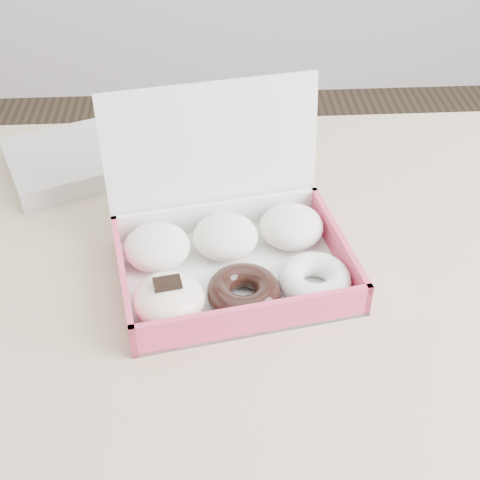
{
  "coord_description": "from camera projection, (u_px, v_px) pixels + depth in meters",
  "views": [
    {
      "loc": [
        0.0,
        -0.74,
        1.38
      ],
      "look_at": [
        0.04,
        -0.03,
        0.8
      ],
      "focal_mm": 50.0,
      "sensor_mm": 36.0,
      "label": 1
    }
  ],
  "objects": [
    {
      "name": "table",
      "position": [
        210.0,
        293.0,
        1.02
      ],
      "size": [
        1.2,
        0.8,
        0.75
      ],
      "color": "tan",
      "rests_on": "ground"
    },
    {
      "name": "donut_box",
      "position": [
        229.0,
        250.0,
        0.93
      ],
      "size": [
        0.35,
        0.32,
        0.23
      ],
      "rotation": [
        0.0,
        0.0,
        0.18
      ],
      "color": "white",
      "rests_on": "table"
    },
    {
      "name": "newspapers",
      "position": [
        80.0,
        159.0,
        1.14
      ],
      "size": [
        0.29,
        0.26,
        0.04
      ],
      "primitive_type": "cube",
      "rotation": [
        0.0,
        0.0,
        0.38
      ],
      "color": "beige",
      "rests_on": "table"
    }
  ]
}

